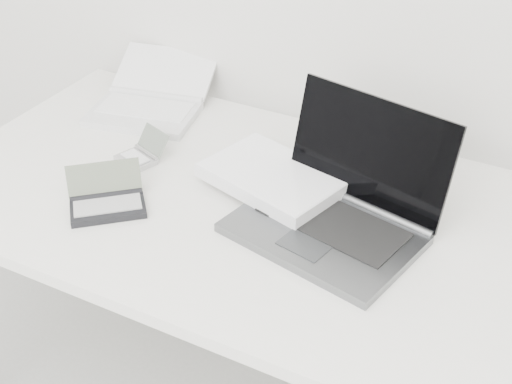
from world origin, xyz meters
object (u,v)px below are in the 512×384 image
at_px(laptop_large, 310,196).
at_px(netbook_open_white, 150,101).
at_px(palmtop_charcoal, 107,201).
at_px(desk, 276,226).

distance_m(laptop_large, netbook_open_white, 0.62).
bearing_deg(palmtop_charcoal, desk, -14.30).
bearing_deg(palmtop_charcoal, netbook_open_white, 71.86).
bearing_deg(desk, netbook_open_white, 153.01).
height_order(desk, palmtop_charcoal, palmtop_charcoal).
relative_size(desk, netbook_open_white, 4.02).
xyz_separation_m(laptop_large, netbook_open_white, (-0.58, 0.23, -0.02)).
bearing_deg(netbook_open_white, desk, -39.12).
height_order(desk, netbook_open_white, netbook_open_white).
relative_size(desk, laptop_large, 2.84).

